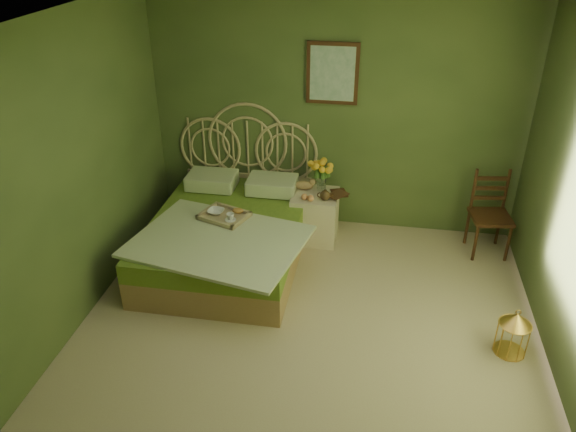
% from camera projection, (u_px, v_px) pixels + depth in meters
% --- Properties ---
extents(floor, '(4.50, 4.50, 0.00)m').
position_uv_depth(floor, '(303.00, 351.00, 4.70)').
color(floor, tan).
rests_on(floor, ground).
extents(ceiling, '(4.50, 4.50, 0.00)m').
position_uv_depth(ceiling, '(308.00, 30.00, 3.43)').
color(ceiling, silver).
rests_on(ceiling, wall_back).
extents(wall_back, '(4.00, 0.00, 4.00)m').
position_uv_depth(wall_back, '(335.00, 115.00, 6.00)').
color(wall_back, '#5A6937').
rests_on(wall_back, floor).
extents(wall_left, '(0.00, 4.50, 4.50)m').
position_uv_depth(wall_left, '(51.00, 194.00, 4.36)').
color(wall_left, '#5A6937').
rests_on(wall_left, floor).
extents(wall_art, '(0.54, 0.04, 0.64)m').
position_uv_depth(wall_art, '(332.00, 73.00, 5.77)').
color(wall_art, '#3C2410').
rests_on(wall_art, wall_back).
extents(bed, '(1.75, 2.21, 1.37)m').
position_uv_depth(bed, '(229.00, 232.00, 5.81)').
color(bed, '#9F7D4F').
rests_on(bed, floor).
extents(nightstand, '(0.49, 0.49, 0.97)m').
position_uv_depth(nightstand, '(316.00, 209.00, 6.14)').
color(nightstand, beige).
rests_on(nightstand, floor).
extents(chair, '(0.45, 0.45, 0.89)m').
position_uv_depth(chair, '(491.00, 208.00, 5.86)').
color(chair, '#3C2410').
rests_on(chair, floor).
extents(birdcage, '(0.26, 0.26, 0.39)m').
position_uv_depth(birdcage, '(513.00, 334.00, 4.60)').
color(birdcage, gold).
rests_on(birdcage, floor).
extents(book_lower, '(0.22, 0.25, 0.02)m').
position_uv_depth(book_lower, '(332.00, 194.00, 6.02)').
color(book_lower, '#381E0F').
rests_on(book_lower, nightstand).
extents(book_upper, '(0.26, 0.27, 0.02)m').
position_uv_depth(book_upper, '(332.00, 192.00, 6.01)').
color(book_upper, '#472819').
rests_on(book_upper, nightstand).
extents(cereal_bowl, '(0.18, 0.18, 0.04)m').
position_uv_depth(cereal_bowl, '(216.00, 212.00, 5.68)').
color(cereal_bowl, white).
rests_on(cereal_bowl, bed).
extents(coffee_cup, '(0.08, 0.08, 0.07)m').
position_uv_depth(coffee_cup, '(230.00, 217.00, 5.55)').
color(coffee_cup, white).
rests_on(coffee_cup, bed).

